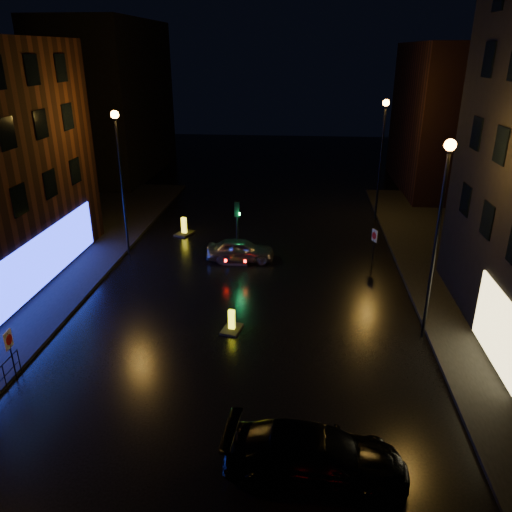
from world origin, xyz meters
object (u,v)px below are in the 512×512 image
object	(u,v)px
bollard_near	(232,326)
road_sign_right	(374,239)
traffic_signal	(238,250)
silver_hatchback	(241,250)
dark_sedan	(316,456)
bollard_far	(184,231)
road_sign_left	(9,344)

from	to	relation	value
bollard_near	road_sign_right	world-z (taller)	road_sign_right
traffic_signal	silver_hatchback	distance (m)	0.46
dark_sedan	bollard_far	world-z (taller)	dark_sedan
bollard_far	road_sign_right	distance (m)	12.58
traffic_signal	bollard_near	world-z (taller)	traffic_signal
dark_sedan	road_sign_left	distance (m)	11.58
bollard_near	road_sign_left	size ratio (longest dim) A/B	0.61
bollard_near	road_sign_left	bearing A→B (deg)	-138.14
silver_hatchback	road_sign_right	size ratio (longest dim) A/B	1.82
traffic_signal	road_sign_left	xyz separation A→B (m)	(-6.70, -12.49, 1.05)
silver_hatchback	road_sign_left	size ratio (longest dim) A/B	1.87
traffic_signal	dark_sedan	size ratio (longest dim) A/B	0.66
traffic_signal	bollard_far	distance (m)	5.50
traffic_signal	silver_hatchback	xyz separation A→B (m)	(0.23, -0.37, 0.16)
road_sign_right	dark_sedan	bearing A→B (deg)	54.31
bollard_near	bollard_far	distance (m)	12.88
traffic_signal	dark_sedan	world-z (taller)	traffic_signal
bollard_near	road_sign_right	bearing A→B (deg)	60.73
silver_hatchback	road_sign_left	world-z (taller)	road_sign_left
bollard_far	traffic_signal	bearing A→B (deg)	-22.21
traffic_signal	bollard_near	distance (m)	8.27
bollard_far	road_sign_right	world-z (taller)	road_sign_right
dark_sedan	bollard_far	size ratio (longest dim) A/B	3.36
silver_hatchback	traffic_signal	bearing A→B (deg)	28.41
bollard_far	road_sign_right	size ratio (longest dim) A/B	0.73
traffic_signal	dark_sedan	xyz separation A→B (m)	(4.29, -16.06, 0.25)
bollard_near	bollard_far	world-z (taller)	bollard_far
traffic_signal	bollard_far	bearing A→B (deg)	137.52
traffic_signal	bollard_far	world-z (taller)	traffic_signal
bollard_near	road_sign_right	distance (m)	10.65
traffic_signal	road_sign_right	xyz separation A→B (m)	(7.79, -0.30, 1.08)
road_sign_left	road_sign_right	xyz separation A→B (m)	(14.49, 12.19, 0.04)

